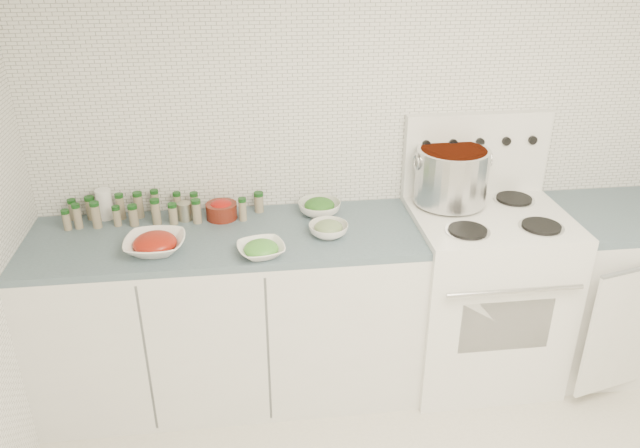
{
  "coord_description": "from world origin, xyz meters",
  "views": [
    {
      "loc": [
        -0.7,
        -1.46,
        2.25
      ],
      "look_at": [
        -0.38,
        1.14,
        0.95
      ],
      "focal_mm": 35.0,
      "sensor_mm": 36.0,
      "label": 1
    }
  ],
  "objects_px": {
    "stove": "(481,289)",
    "stock_pot": "(452,174)",
    "bowl_snowpea": "(261,249)",
    "bowl_tomato": "(155,244)"
  },
  "relations": [
    {
      "from": "stove",
      "to": "stock_pot",
      "type": "bearing_deg",
      "value": 138.41
    },
    {
      "from": "stock_pot",
      "to": "bowl_snowpea",
      "type": "relative_size",
      "value": 1.56
    },
    {
      "from": "stove",
      "to": "stock_pot",
      "type": "height_order",
      "value": "stove"
    },
    {
      "from": "stove",
      "to": "bowl_snowpea",
      "type": "height_order",
      "value": "stove"
    },
    {
      "from": "stove",
      "to": "bowl_snowpea",
      "type": "xyz_separation_m",
      "value": [
        -1.14,
        -0.22,
        0.43
      ]
    },
    {
      "from": "stove",
      "to": "bowl_tomato",
      "type": "distance_m",
      "value": 1.67
    },
    {
      "from": "stove",
      "to": "bowl_tomato",
      "type": "xyz_separation_m",
      "value": [
        -1.61,
        -0.12,
        0.44
      ]
    },
    {
      "from": "stock_pot",
      "to": "bowl_tomato",
      "type": "height_order",
      "value": "stock_pot"
    },
    {
      "from": "stock_pot",
      "to": "bowl_tomato",
      "type": "bearing_deg",
      "value": -169.32
    },
    {
      "from": "stove",
      "to": "stock_pot",
      "type": "xyz_separation_m",
      "value": [
        -0.17,
        0.15,
        0.6
      ]
    }
  ]
}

